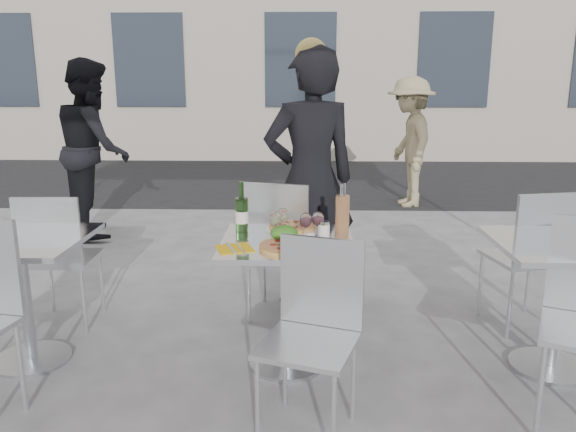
{
  "coord_description": "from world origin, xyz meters",
  "views": [
    {
      "loc": [
        0.09,
        -2.96,
        1.6
      ],
      "look_at": [
        0.0,
        0.15,
        0.85
      ],
      "focal_mm": 35.0,
      "sensor_mm": 36.0,
      "label": 1
    }
  ],
  "objects_px": {
    "pedestrian_b": "(409,142)",
    "wine_bottle": "(242,213)",
    "main_table": "(287,276)",
    "carafe": "(342,213)",
    "pizza_near": "(290,246)",
    "side_chair_lfar": "(57,250)",
    "sugar_shaker": "(324,231)",
    "wineglass_white_b": "(283,216)",
    "wineglass_white_a": "(275,220)",
    "chair_far": "(279,239)",
    "wineglass_red_b": "(318,220)",
    "napkin_left": "(234,248)",
    "side_chair_rfar": "(533,249)",
    "side_table_left": "(22,274)",
    "woman_diner": "(310,180)",
    "salad_plate": "(284,235)",
    "wineglass_red_a": "(306,221)",
    "side_table_right": "(559,279)",
    "pizza_far": "(292,227)",
    "chair_near": "(314,320)",
    "napkin_right": "(331,249)",
    "pedestrian_a": "(94,149)"
  },
  "relations": [
    {
      "from": "chair_near",
      "to": "pizza_near",
      "type": "xyz_separation_m",
      "value": [
        -0.12,
        0.4,
        0.23
      ]
    },
    {
      "from": "wine_bottle",
      "to": "napkin_right",
      "type": "xyz_separation_m",
      "value": [
        0.5,
        -0.32,
        -0.11
      ]
    },
    {
      "from": "side_table_right",
      "to": "pizza_far",
      "type": "xyz_separation_m",
      "value": [
        -1.48,
        0.21,
        0.23
      ]
    },
    {
      "from": "pedestrian_b",
      "to": "pizza_near",
      "type": "bearing_deg",
      "value": -21.82
    },
    {
      "from": "chair_far",
      "to": "side_table_left",
      "type": "bearing_deg",
      "value": 35.21
    },
    {
      "from": "side_chair_lfar",
      "to": "napkin_left",
      "type": "relative_size",
      "value": 3.94
    },
    {
      "from": "wine_bottle",
      "to": "wineglass_white_b",
      "type": "bearing_deg",
      "value": -11.29
    },
    {
      "from": "main_table",
      "to": "pedestrian_b",
      "type": "xyz_separation_m",
      "value": [
        1.45,
        4.34,
        0.29
      ]
    },
    {
      "from": "wine_bottle",
      "to": "pedestrian_b",
      "type": "bearing_deg",
      "value": 67.71
    },
    {
      "from": "main_table",
      "to": "pedestrian_b",
      "type": "bearing_deg",
      "value": 71.56
    },
    {
      "from": "main_table",
      "to": "woman_diner",
      "type": "xyz_separation_m",
      "value": [
        0.13,
        0.95,
        0.38
      ]
    },
    {
      "from": "sugar_shaker",
      "to": "wineglass_white_a",
      "type": "distance_m",
      "value": 0.27
    },
    {
      "from": "pedestrian_b",
      "to": "wine_bottle",
      "type": "bearing_deg",
      "value": -26.47
    },
    {
      "from": "side_table_left",
      "to": "wineglass_red_b",
      "type": "height_order",
      "value": "wineglass_red_b"
    },
    {
      "from": "wineglass_white_b",
      "to": "wineglass_red_b",
      "type": "xyz_separation_m",
      "value": [
        0.2,
        -0.09,
        0.0
      ]
    },
    {
      "from": "pizza_far",
      "to": "sugar_shaker",
      "type": "distance_m",
      "value": 0.28
    },
    {
      "from": "pizza_near",
      "to": "carafe",
      "type": "bearing_deg",
      "value": 46.52
    },
    {
      "from": "main_table",
      "to": "napkin_left",
      "type": "distance_m",
      "value": 0.38
    },
    {
      "from": "main_table",
      "to": "side_table_left",
      "type": "xyz_separation_m",
      "value": [
        -1.5,
        0.0,
        0.0
      ]
    },
    {
      "from": "wineglass_white_a",
      "to": "side_chair_rfar",
      "type": "bearing_deg",
      "value": 16.41
    },
    {
      "from": "pizza_near",
      "to": "napkin_right",
      "type": "bearing_deg",
      "value": -2.38
    },
    {
      "from": "side_chair_rfar",
      "to": "carafe",
      "type": "bearing_deg",
      "value": 3.3
    },
    {
      "from": "chair_far",
      "to": "wineglass_red_b",
      "type": "bearing_deg",
      "value": 123.75
    },
    {
      "from": "wine_bottle",
      "to": "side_table_right",
      "type": "bearing_deg",
      "value": -5.21
    },
    {
      "from": "main_table",
      "to": "wineglass_white_b",
      "type": "relative_size",
      "value": 4.76
    },
    {
      "from": "side_chair_lfar",
      "to": "sugar_shaker",
      "type": "xyz_separation_m",
      "value": [
        1.7,
        -0.45,
        0.26
      ]
    },
    {
      "from": "pizza_near",
      "to": "wineglass_red_a",
      "type": "xyz_separation_m",
      "value": [
        0.08,
        0.15,
        0.1
      ]
    },
    {
      "from": "side_table_left",
      "to": "chair_far",
      "type": "distance_m",
      "value": 1.56
    },
    {
      "from": "chair_near",
      "to": "pedestrian_a",
      "type": "bearing_deg",
      "value": 142.14
    },
    {
      "from": "chair_far",
      "to": "side_chair_lfar",
      "type": "xyz_separation_m",
      "value": [
        -1.43,
        -0.17,
        -0.04
      ]
    },
    {
      "from": "main_table",
      "to": "side_table_left",
      "type": "bearing_deg",
      "value": 180.0
    },
    {
      "from": "side_table_right",
      "to": "wine_bottle",
      "type": "xyz_separation_m",
      "value": [
        -1.77,
        0.16,
        0.32
      ]
    },
    {
      "from": "pizza_far",
      "to": "wineglass_white_b",
      "type": "height_order",
      "value": "wineglass_white_b"
    },
    {
      "from": "woman_diner",
      "to": "wineglass_white_a",
      "type": "height_order",
      "value": "woman_diner"
    },
    {
      "from": "wineglass_red_a",
      "to": "napkin_left",
      "type": "bearing_deg",
      "value": -155.83
    },
    {
      "from": "side_table_right",
      "to": "pizza_near",
      "type": "relative_size",
      "value": 2.33
    },
    {
      "from": "side_table_right",
      "to": "chair_far",
      "type": "distance_m",
      "value": 1.69
    },
    {
      "from": "side_table_left",
      "to": "napkin_right",
      "type": "distance_m",
      "value": 1.76
    },
    {
      "from": "pizza_far",
      "to": "woman_diner",
      "type": "bearing_deg",
      "value": 81.6
    },
    {
      "from": "main_table",
      "to": "carafe",
      "type": "bearing_deg",
      "value": 26.43
    },
    {
      "from": "side_chair_rfar",
      "to": "woman_diner",
      "type": "relative_size",
      "value": 0.51
    },
    {
      "from": "chair_near",
      "to": "pedestrian_b",
      "type": "height_order",
      "value": "pedestrian_b"
    },
    {
      "from": "napkin_left",
      "to": "pedestrian_b",
      "type": "bearing_deg",
      "value": 49.05
    },
    {
      "from": "chair_near",
      "to": "wineglass_white_b",
      "type": "bearing_deg",
      "value": 122.6
    },
    {
      "from": "wineglass_white_a",
      "to": "wineglass_red_a",
      "type": "distance_m",
      "value": 0.17
    },
    {
      "from": "pizza_near",
      "to": "wineglass_white_a",
      "type": "distance_m",
      "value": 0.22
    },
    {
      "from": "wineglass_white_b",
      "to": "carafe",
      "type": "bearing_deg",
      "value": 6.88
    },
    {
      "from": "woman_diner",
      "to": "salad_plate",
      "type": "bearing_deg",
      "value": 64.44
    },
    {
      "from": "pizza_far",
      "to": "wine_bottle",
      "type": "height_order",
      "value": "wine_bottle"
    },
    {
      "from": "side_table_left",
      "to": "side_table_right",
      "type": "distance_m",
      "value": 3.0
    }
  ]
}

